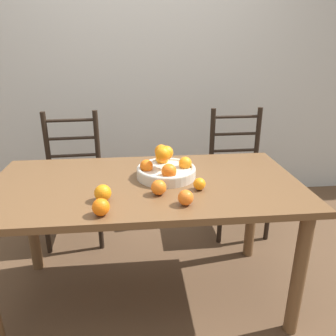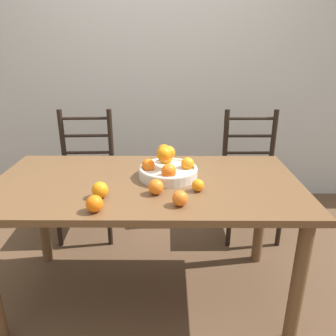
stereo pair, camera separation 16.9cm
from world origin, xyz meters
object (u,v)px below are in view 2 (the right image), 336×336
fruit_bowl (168,168)px  orange_loose_0 (100,190)px  orange_loose_2 (156,187)px  orange_loose_3 (198,185)px  orange_loose_1 (180,198)px  chair_right (251,176)px  orange_loose_4 (94,204)px  chair_left (86,176)px

fruit_bowl → orange_loose_0: bearing=-140.7°
fruit_bowl → orange_loose_2: fruit_bowl is taller
fruit_bowl → orange_loose_3: (0.15, -0.19, -0.02)m
orange_loose_1 → orange_loose_0: bearing=168.0°
orange_loose_1 → chair_right: bearing=60.4°
orange_loose_0 → orange_loose_4: (0.00, -0.14, -0.00)m
fruit_bowl → orange_loose_4: size_ratio=4.25×
orange_loose_0 → chair_left: chair_left is taller
orange_loose_4 → orange_loose_3: bearing=24.9°
orange_loose_1 → chair_right: size_ratio=0.07×
orange_loose_4 → fruit_bowl: bearing=51.8°
orange_loose_1 → chair_left: (-0.70, 1.04, -0.31)m
orange_loose_0 → chair_right: bearing=44.6°
orange_loose_2 → orange_loose_4: size_ratio=0.99×
orange_loose_3 → chair_right: 1.05m
orange_loose_1 → fruit_bowl: bearing=99.5°
orange_loose_1 → orange_loose_2: bearing=133.0°
chair_right → orange_loose_3: bearing=-119.9°
orange_loose_1 → chair_right: chair_right is taller
chair_left → chair_right: (1.29, 0.00, 0.00)m
orange_loose_2 → orange_loose_1: bearing=-47.0°
orange_loose_2 → orange_loose_3: (0.21, 0.04, -0.01)m
orange_loose_4 → chair_right: bearing=48.7°
orange_loose_3 → chair_left: bearing=132.2°
fruit_bowl → orange_loose_3: bearing=-50.7°
fruit_bowl → orange_loose_4: 0.51m
orange_loose_3 → orange_loose_1: bearing=-120.8°
orange_loose_4 → orange_loose_1: bearing=9.0°
orange_loose_3 → chair_right: (0.49, 0.88, -0.31)m
orange_loose_0 → chair_right: chair_right is taller
orange_loose_3 → orange_loose_2: bearing=-170.1°
orange_loose_1 → orange_loose_2: size_ratio=0.95×
orange_loose_3 → chair_right: bearing=60.6°
chair_left → chair_right: bearing=-2.9°
fruit_bowl → orange_loose_1: (0.06, -0.34, -0.02)m
orange_loose_4 → chair_right: size_ratio=0.08×
orange_loose_0 → fruit_bowl: bearing=39.3°
orange_loose_2 → fruit_bowl: bearing=75.7°
fruit_bowl → orange_loose_3: fruit_bowl is taller
orange_loose_4 → chair_left: (-0.33, 1.09, -0.31)m
orange_loose_1 → orange_loose_3: orange_loose_1 is taller
orange_loose_0 → orange_loose_1: bearing=-12.0°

